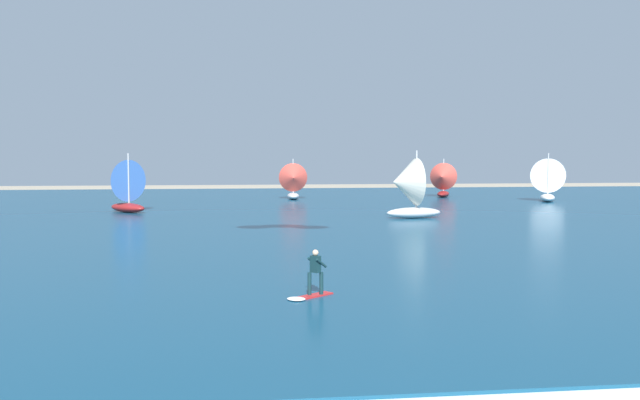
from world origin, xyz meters
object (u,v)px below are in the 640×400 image
object	(u,v)px
sailboat_outermost	(548,179)
sailboat_far_right	(293,181)
kitesurfer	(312,280)
sailboat_anchored_offshore	(406,187)
sailboat_leading	(123,185)
sailboat_center_horizon	(443,180)

from	to	relation	value
sailboat_outermost	sailboat_far_right	distance (m)	28.31
kitesurfer	sailboat_anchored_offshore	world-z (taller)	sailboat_anchored_offshore
sailboat_far_right	sailboat_anchored_offshore	bearing A→B (deg)	-73.88
sailboat_anchored_offshore	kitesurfer	bearing A→B (deg)	-110.50
kitesurfer	sailboat_outermost	distance (m)	56.72
sailboat_leading	sailboat_outermost	bearing A→B (deg)	11.60
sailboat_anchored_offshore	sailboat_far_right	distance (m)	25.31
sailboat_far_right	sailboat_center_horizon	bearing A→B (deg)	5.89
kitesurfer	sailboat_far_right	world-z (taller)	sailboat_far_right
kitesurfer	sailboat_anchored_offshore	size ratio (longest dim) A/B	0.35
sailboat_outermost	sailboat_far_right	bearing A→B (deg)	167.32
sailboat_anchored_offshore	sailboat_leading	distance (m)	25.19
kitesurfer	sailboat_leading	distance (m)	40.19
sailboat_outermost	sailboat_leading	xyz separation A→B (m)	(-44.09, -9.05, -0.03)
kitesurfer	sailboat_outermost	size ratio (longest dim) A/B	0.36
kitesurfer	sailboat_anchored_offshore	bearing A→B (deg)	69.50
sailboat_outermost	sailboat_center_horizon	xyz separation A→B (m)	(-9.41, 8.09, -0.29)
sailboat_leading	kitesurfer	bearing A→B (deg)	-71.66
sailboat_anchored_offshore	sailboat_far_right	xyz separation A→B (m)	(-7.02, 24.31, -0.35)
kitesurfer	sailboat_far_right	size ratio (longest dim) A/B	0.40
sailboat_center_horizon	sailboat_anchored_offshore	bearing A→B (deg)	-113.12
sailboat_anchored_offshore	sailboat_far_right	size ratio (longest dim) A/B	1.17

